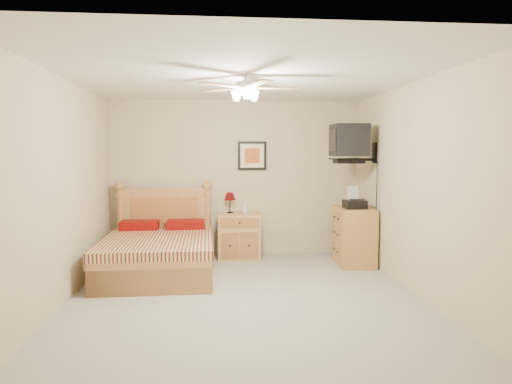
# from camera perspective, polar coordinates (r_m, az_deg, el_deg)

# --- Properties ---
(floor) EXTENTS (4.50, 4.50, 0.00)m
(floor) POSITION_cam_1_polar(r_m,az_deg,el_deg) (5.39, -1.41, -13.12)
(floor) COLOR gray
(floor) RESTS_ON ground
(ceiling) EXTENTS (4.00, 4.50, 0.04)m
(ceiling) POSITION_cam_1_polar(r_m,az_deg,el_deg) (5.19, -1.47, 14.12)
(ceiling) COLOR white
(ceiling) RESTS_ON ground
(wall_back) EXTENTS (4.00, 0.04, 2.50)m
(wall_back) POSITION_cam_1_polar(r_m,az_deg,el_deg) (7.38, -2.59, 1.68)
(wall_back) COLOR #C0AF8D
(wall_back) RESTS_ON ground
(wall_front) EXTENTS (4.00, 0.04, 2.50)m
(wall_front) POSITION_cam_1_polar(r_m,az_deg,el_deg) (2.92, 1.47, -3.43)
(wall_front) COLOR #C0AF8D
(wall_front) RESTS_ON ground
(wall_left) EXTENTS (0.04, 4.50, 2.50)m
(wall_left) POSITION_cam_1_polar(r_m,az_deg,el_deg) (5.39, -23.15, 0.06)
(wall_left) COLOR #C0AF8D
(wall_left) RESTS_ON ground
(wall_right) EXTENTS (0.04, 4.50, 2.50)m
(wall_right) POSITION_cam_1_polar(r_m,az_deg,el_deg) (5.64, 19.29, 0.37)
(wall_right) COLOR #C0AF8D
(wall_right) RESTS_ON ground
(bed) EXTENTS (1.49, 1.93, 1.24)m
(bed) POSITION_cam_1_polar(r_m,az_deg,el_deg) (6.37, -12.15, -4.68)
(bed) COLOR #B1703B
(bed) RESTS_ON ground
(nightstand) EXTENTS (0.68, 0.52, 0.72)m
(nightstand) POSITION_cam_1_polar(r_m,az_deg,el_deg) (7.25, -2.08, -5.49)
(nightstand) COLOR tan
(nightstand) RESTS_ON ground
(table_lamp) EXTENTS (0.18, 0.18, 0.33)m
(table_lamp) POSITION_cam_1_polar(r_m,az_deg,el_deg) (7.25, -3.28, -1.33)
(table_lamp) COLOR #53090C
(table_lamp) RESTS_ON nightstand
(lotion_bottle) EXTENTS (0.10, 0.10, 0.21)m
(lotion_bottle) POSITION_cam_1_polar(r_m,az_deg,el_deg) (7.20, -1.39, -1.82)
(lotion_bottle) COLOR silver
(lotion_bottle) RESTS_ON nightstand
(framed_picture) EXTENTS (0.46, 0.04, 0.46)m
(framed_picture) POSITION_cam_1_polar(r_m,az_deg,el_deg) (7.37, -0.49, 4.56)
(framed_picture) COLOR black
(framed_picture) RESTS_ON wall_back
(dresser) EXTENTS (0.54, 0.75, 0.86)m
(dresser) POSITION_cam_1_polar(r_m,az_deg,el_deg) (6.97, 12.18, -5.43)
(dresser) COLOR #A87C39
(dresser) RESTS_ON ground
(fax_machine) EXTENTS (0.31, 0.33, 0.32)m
(fax_machine) POSITION_cam_1_polar(r_m,az_deg,el_deg) (6.81, 12.25, -0.70)
(fax_machine) COLOR black
(fax_machine) RESTS_ON dresser
(magazine_lower) EXTENTS (0.26, 0.33, 0.03)m
(magazine_lower) POSITION_cam_1_polar(r_m,az_deg,el_deg) (7.13, 11.33, -1.59)
(magazine_lower) COLOR #B2A690
(magazine_lower) RESTS_ON dresser
(magazine_upper) EXTENTS (0.25, 0.29, 0.02)m
(magazine_upper) POSITION_cam_1_polar(r_m,az_deg,el_deg) (7.15, 11.39, -1.38)
(magazine_upper) COLOR gray
(magazine_upper) RESTS_ON magazine_lower
(wall_tv) EXTENTS (0.56, 0.46, 0.58)m
(wall_tv) POSITION_cam_1_polar(r_m,az_deg,el_deg) (6.78, 12.78, 6.00)
(wall_tv) COLOR black
(wall_tv) RESTS_ON wall_right
(ceiling_fan) EXTENTS (1.14, 1.14, 0.28)m
(ceiling_fan) POSITION_cam_1_polar(r_m,az_deg,el_deg) (4.97, -1.31, 12.89)
(ceiling_fan) COLOR silver
(ceiling_fan) RESTS_ON ceiling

